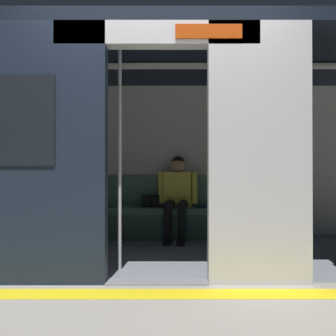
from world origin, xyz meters
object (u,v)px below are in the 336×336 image
Objects in this scene: person_seated at (177,192)px; handbag at (151,201)px; book at (205,206)px; bench_seat at (161,215)px; train_car at (155,122)px; grab_pole_door at (120,156)px.

person_seated is 0.41m from handbag.
handbag is at bearing -31.14° from book.
bench_seat is 0.25m from handbag.
train_car is at bearing 86.79° from bench_seat.
handbag is (0.37, -0.13, -0.14)m from person_seated.
person_seated is at bearing -110.89° from grab_pole_door.
train_car reaches higher than book.
grab_pole_door is (1.00, 1.65, 0.65)m from book.
person_seated is 0.46m from book.
book is (-0.77, 0.05, -0.07)m from handbag.
book is at bearing 176.06° from handbag.
bench_seat is at bearing -103.02° from grab_pole_door.
grab_pole_door is at bearing 64.62° from train_car.
handbag is 1.81m from grab_pole_door.
person_seated is 5.32× the size of book.
bench_seat is at bearing -13.07° from person_seated.
book reaches higher than bench_seat.
train_car is 2.90× the size of grab_pole_door.
person_seated reaches higher than book.
person_seated reaches higher than handbag.
grab_pole_door is (0.32, 0.68, -0.42)m from train_car.
handbag is (0.09, -1.02, -1.00)m from train_car.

